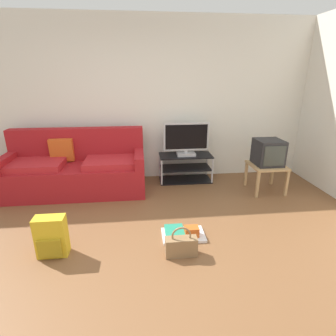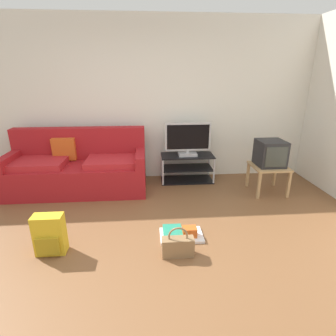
% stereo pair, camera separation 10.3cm
% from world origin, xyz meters
% --- Properties ---
extents(ground_plane, '(9.00, 9.80, 0.02)m').
position_xyz_m(ground_plane, '(0.00, 0.00, -0.01)').
color(ground_plane, brown).
extents(wall_back, '(9.00, 0.10, 2.70)m').
position_xyz_m(wall_back, '(0.00, 2.45, 1.35)').
color(wall_back, silver).
rests_on(wall_back, ground_plane).
extents(couch, '(2.13, 0.84, 0.97)m').
position_xyz_m(couch, '(-0.95, 1.89, 0.36)').
color(couch, maroon).
rests_on(couch, ground_plane).
extents(tv_stand, '(0.90, 0.43, 0.47)m').
position_xyz_m(tv_stand, '(0.84, 2.14, 0.24)').
color(tv_stand, black).
rests_on(tv_stand, ground_plane).
extents(flat_tv, '(0.77, 0.22, 0.56)m').
position_xyz_m(flat_tv, '(0.84, 2.12, 0.75)').
color(flat_tv, '#B2B2B7').
rests_on(flat_tv, tv_stand).
extents(side_table, '(0.53, 0.53, 0.44)m').
position_xyz_m(side_table, '(2.05, 1.57, 0.38)').
color(side_table, tan).
rests_on(side_table, ground_plane).
extents(crt_tv, '(0.40, 0.42, 0.40)m').
position_xyz_m(crt_tv, '(2.05, 1.59, 0.64)').
color(crt_tv, '#232326').
rests_on(crt_tv, side_table).
extents(backpack, '(0.30, 0.23, 0.44)m').
position_xyz_m(backpack, '(-0.87, 0.24, 0.21)').
color(backpack, gold).
rests_on(backpack, ground_plane).
extents(handbag, '(0.33, 0.12, 0.34)m').
position_xyz_m(handbag, '(0.45, 0.09, 0.11)').
color(handbag, olive).
rests_on(handbag, ground_plane).
extents(floor_tray, '(0.50, 0.33, 0.14)m').
position_xyz_m(floor_tray, '(0.53, 0.42, 0.04)').
color(floor_tray, silver).
rests_on(floor_tray, ground_plane).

